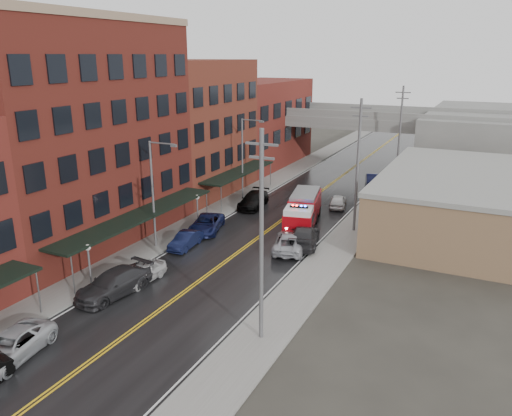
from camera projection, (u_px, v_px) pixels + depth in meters
The scene contains 31 objects.
road at pixel (259, 237), 44.35m from camera, with size 11.00×160.00×0.02m, color black.
sidewalk_left at pixel (190, 225), 47.36m from camera, with size 3.00×160.00×0.15m, color slate.
sidewalk_right at pixel (339, 249), 41.31m from camera, with size 3.00×160.00×0.15m, color slate.
curb_left at pixel (205, 227), 46.67m from camera, with size 0.30×160.00×0.15m, color gray.
curb_right at pixel (320, 246), 41.99m from camera, with size 0.30×160.00×0.15m, color gray.
brick_building_b at pixel (78, 137), 41.18m from camera, with size 9.00×20.00×18.00m, color #571B17.
brick_building_c at pixel (193, 128), 56.70m from camera, with size 9.00×15.00×15.00m, color #5E251C.
brick_building_far at pixel (259, 123), 72.21m from camera, with size 9.00×20.00×12.00m, color maroon.
tan_building at pixel (464, 203), 45.61m from camera, with size 14.00×22.00×5.00m, color #816345.
right_far_block at pixel (496, 140), 70.18m from camera, with size 18.00×30.00×8.00m, color slate.
awning_1 at pixel (140, 216), 40.55m from camera, with size 2.60×18.00×3.09m.
awning_2 at pixel (239, 172), 55.62m from camera, with size 2.60×13.00×3.09m.
globe_lamp_1 at pixel (88, 255), 34.27m from camera, with size 0.44×0.44×3.12m.
globe_lamp_2 at pixel (197, 203), 46.32m from camera, with size 0.44×0.44×3.12m.
street_lamp_1 at pixel (155, 188), 40.37m from camera, with size 2.64×0.22×9.00m.
street_lamp_2 at pixel (244, 154), 54.15m from camera, with size 2.64×0.22×9.00m.
utility_pole_0 at pixel (261, 235), 26.60m from camera, with size 1.80×0.24×12.00m.
utility_pole_1 at pixel (358, 164), 43.82m from camera, with size 1.80×0.24×12.00m.
utility_pole_2 at pixel (400, 133), 61.05m from camera, with size 1.80×0.24×12.00m.
overpass at pixel (356, 125), 70.16m from camera, with size 40.00×10.00×7.50m.
fire_truck at pixel (303, 209), 46.99m from camera, with size 4.51×8.40×2.94m.
parked_car_left_2 at pixel (11, 346), 26.44m from camera, with size 2.39×5.18×1.44m, color #AEB1B6.
parked_car_left_3 at pixel (114, 283), 33.48m from camera, with size 2.33×5.73×1.66m, color #2A2A2D.
parked_car_left_4 at pixel (142, 273), 35.38m from camera, with size 1.65×4.10×1.40m, color silver.
parked_car_left_5 at pixel (186, 240), 41.71m from camera, with size 1.40×4.02×1.32m, color #0E1433.
parked_car_left_6 at pixel (207, 224), 45.59m from camera, with size 2.42×5.25×1.46m, color #111741.
parked_car_left_7 at pixel (253, 200), 52.85m from camera, with size 2.20×5.41×1.57m, color black.
parked_car_right_0 at pixel (289, 242), 41.10m from camera, with size 2.43×5.28×1.47m, color #A2A4AA.
parked_car_right_1 at pixel (304, 236), 42.16m from camera, with size 2.32×5.71×1.66m, color #252427.
parked_car_right_2 at pixel (338, 201), 52.80m from camera, with size 1.61×4.01×1.37m, color silver.
parked_car_right_3 at pixel (373, 180), 61.16m from camera, with size 1.77×5.08×1.67m, color black.
Camera 1 is at (17.77, -7.65, 15.52)m, focal length 35.00 mm.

